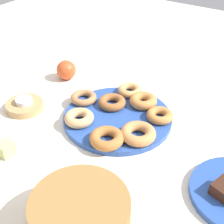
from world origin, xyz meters
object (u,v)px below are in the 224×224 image
donut_3 (84,98)px  apple (66,70)px  donut_7 (143,101)px  basket (81,216)px  donut_6 (130,90)px  tealight (24,101)px  donut_0 (112,102)px  donut_2 (79,118)px  donut_4 (138,134)px  candle_holder (25,106)px  donut_1 (160,115)px  melon_chunk_left (6,149)px  donut_plate (118,118)px  fruit_bowl (0,155)px  donut_5 (107,138)px

donut_3 → apple: size_ratio=1.18×
donut_7 → basket: (-0.11, 0.45, 0.01)m
donut_6 → tealight: size_ratio=1.52×
donut_0 → basket: size_ratio=0.43×
donut_2 → donut_3: donut_2 is taller
donut_2 → donut_4: 0.18m
donut_6 → candle_holder: size_ratio=0.68×
donut_1 → tealight: bearing=23.5°
donut_7 → candle_holder: size_ratio=0.74×
donut_0 → apple: apple is taller
donut_4 → donut_7: size_ratio=1.13×
donut_3 → basket: (-0.28, 0.36, 0.02)m
donut_6 → tealight: bearing=45.1°
donut_7 → donut_3: bearing=26.7°
donut_3 → melon_chunk_left: size_ratio=2.31×
donut_6 → tealight: 0.34m
donut_1 → donut_4: size_ratio=0.81×
donut_plate → fruit_bowl: fruit_bowl is taller
donut_5 → apple: size_ratio=1.31×
donut_5 → basket: basket is taller
donut_plate → candle_holder: bearing=22.7°
donut_5 → donut_7: donut_7 is taller
donut_2 → donut_6: bearing=-100.9°
donut_4 → donut_5: (0.06, 0.06, -0.00)m
donut_plate → apple: 0.31m
donut_0 → fruit_bowl: same height
donut_0 → donut_1: bearing=-172.7°
donut_6 → basket: (-0.18, 0.48, 0.01)m
donut_0 → donut_4: bearing=148.2°
donut_1 → fruit_bowl: size_ratio=0.41×
donut_3 → donut_7: donut_7 is taller
fruit_bowl → donut_3: bearing=-93.4°
donut_0 → donut_1: same height
donut_6 → candle_holder: donut_6 is taller
donut_2 → donut_5: (-0.12, 0.03, 0.00)m
donut_7 → fruit_bowl: bearing=65.0°
melon_chunk_left → donut_7: bearing=-110.9°
donut_4 → donut_0: bearing=-31.8°
donut_6 → donut_5: bearing=107.3°
basket → melon_chunk_left: size_ratio=5.50×
tealight → donut_2: bearing=-172.4°
donut_5 → melon_chunk_left: melon_chunk_left is taller
donut_1 → donut_4: 0.11m
donut_plate → donut_5: donut_5 is taller
melon_chunk_left → donut_0: bearing=-102.4°
fruit_bowl → basket: bearing=172.0°
donut_1 → donut_6: size_ratio=0.99×
donut_plate → basket: basket is taller
donut_3 → melon_chunk_left: 0.32m
tealight → basket: size_ratio=0.26×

